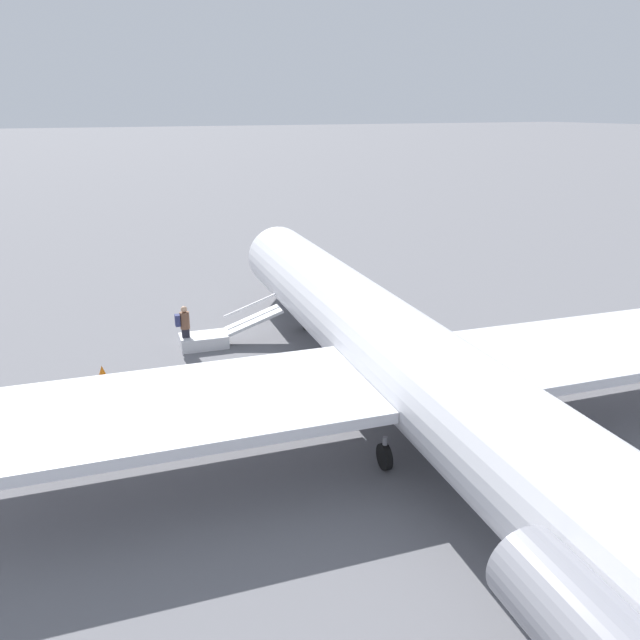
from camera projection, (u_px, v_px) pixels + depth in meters
The scene contains 5 objects.
ground_plane at pixel (388, 417), 18.72m from camera, with size 600.00×600.00×0.00m, color slate.
airplane_main at pixel (406, 362), 17.11m from camera, with size 32.14×24.41×7.36m.
boarding_stairs at pixel (214, 336), 24.22m from camera, with size 1.45×4.11×1.79m.
passenger at pixel (184, 325), 23.64m from camera, with size 0.36×0.55×1.74m.
traffic_cone_near_stairs at pixel (103, 374), 21.11m from camera, with size 0.52×0.52×0.57m.
Camera 1 is at (-14.32, 8.96, 8.83)m, focal length 35.00 mm.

